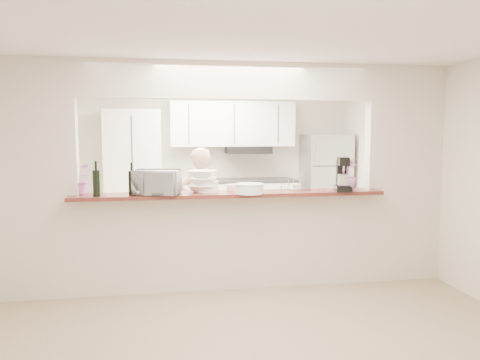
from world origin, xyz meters
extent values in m
plane|color=tan|center=(0.00, 0.00, 0.00)|extent=(6.00, 6.00, 0.00)
cube|color=silver|center=(0.00, 1.55, 0.01)|extent=(5.00, 2.90, 0.01)
cube|color=beige|center=(-2.05, 0.00, 1.25)|extent=(0.90, 0.15, 2.50)
cube|color=beige|center=(2.05, 0.00, 1.25)|extent=(0.90, 0.15, 2.50)
cube|color=beige|center=(0.00, 0.00, 2.30)|extent=(3.20, 0.15, 0.40)
cube|color=beige|center=(0.00, 0.00, 0.53)|extent=(3.20, 0.15, 1.05)
cube|color=maroon|center=(0.00, -0.05, 1.07)|extent=(3.40, 0.38, 0.04)
cube|color=white|center=(-1.20, 2.70, 1.05)|extent=(0.90, 0.60, 2.10)
cube|color=white|center=(0.45, 2.70, 0.45)|extent=(2.10, 0.60, 0.90)
cube|color=#2C2C2E|center=(0.45, 2.70, 0.92)|extent=(2.10, 0.62, 0.04)
cube|color=white|center=(0.45, 2.83, 1.88)|extent=(2.10, 0.35, 0.75)
cube|color=black|center=(0.70, 2.72, 1.44)|extent=(0.75, 0.45, 0.12)
cube|color=black|center=(1.20, 2.40, 0.50)|extent=(0.55, 0.02, 0.55)
cube|color=#B2B2B7|center=(2.05, 2.65, 0.85)|extent=(0.75, 0.70, 1.70)
imported|color=#C669B7|center=(-1.60, 0.05, 1.25)|extent=(0.32, 0.28, 0.32)
cylinder|color=black|center=(-1.05, -0.10, 1.22)|extent=(0.07, 0.07, 0.25)
cylinder|color=black|center=(-1.05, -0.10, 1.39)|extent=(0.02, 0.02, 0.09)
cylinder|color=black|center=(-1.40, -0.15, 1.23)|extent=(0.07, 0.07, 0.27)
cylinder|color=black|center=(-1.40, -0.15, 1.41)|extent=(0.02, 0.02, 0.09)
imported|color=#AEAFB3|center=(-0.79, -0.10, 1.22)|extent=(0.53, 0.41, 0.26)
imported|color=white|center=(-0.30, 0.05, 1.21)|extent=(0.40, 0.40, 0.23)
cylinder|color=white|center=(-0.25, 0.03, 1.15)|extent=(0.25, 0.25, 0.11)
cylinder|color=white|center=(-0.25, 0.03, 1.20)|extent=(0.26, 0.26, 0.01)
cylinder|color=white|center=(0.18, -0.19, 1.14)|extent=(0.30, 0.30, 0.10)
cylinder|color=white|center=(0.18, -0.19, 1.19)|extent=(0.31, 0.31, 0.01)
cylinder|color=maroon|center=(0.20, 0.08, 1.12)|extent=(0.14, 0.14, 0.06)
cylinder|color=beige|center=(0.05, 0.08, 1.13)|extent=(0.15, 0.15, 0.07)
cube|color=silver|center=(0.80, 0.05, 1.10)|extent=(0.25, 0.19, 0.01)
cube|color=white|center=(0.80, 0.05, 1.13)|extent=(0.11, 0.11, 0.05)
cube|color=black|center=(1.25, -0.15, 1.12)|extent=(0.21, 0.28, 0.06)
cube|color=black|center=(1.27, -0.06, 1.29)|extent=(0.12, 0.11, 0.27)
cube|color=black|center=(1.25, -0.16, 1.43)|extent=(0.15, 0.23, 0.09)
cylinder|color=#B7B7BC|center=(1.24, -0.20, 1.23)|extent=(0.13, 0.13, 0.12)
imported|color=#C373D5|center=(1.30, -0.15, 1.28)|extent=(0.26, 0.26, 0.38)
imported|color=#DAA68E|center=(-0.25, 1.13, 0.77)|extent=(0.57, 0.39, 1.53)
camera|label=1|loc=(-0.72, -5.07, 1.76)|focal=35.00mm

